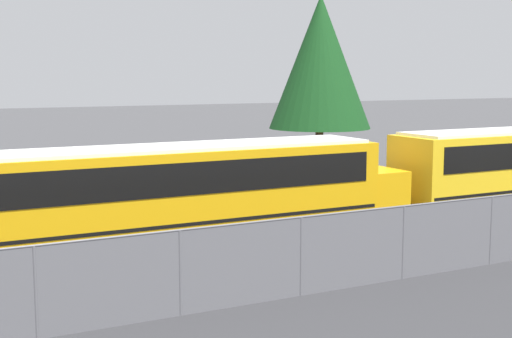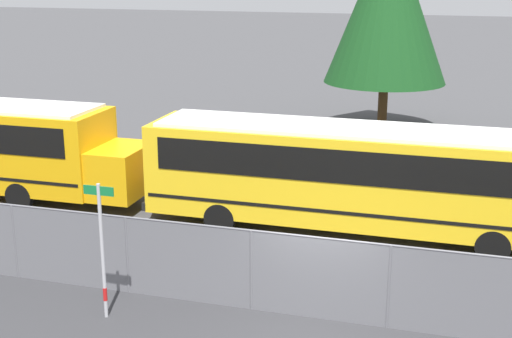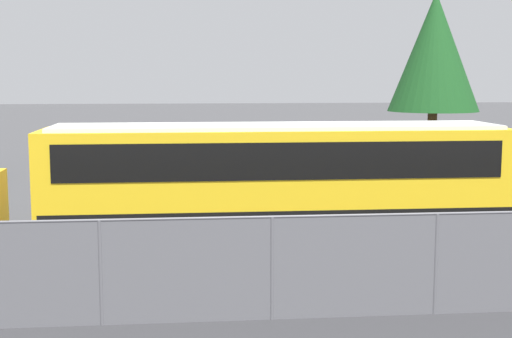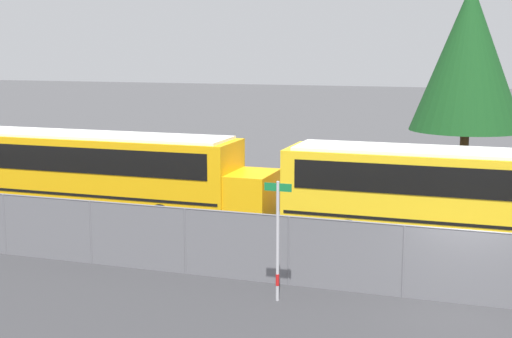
{
  "view_description": "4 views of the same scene",
  "coord_description": "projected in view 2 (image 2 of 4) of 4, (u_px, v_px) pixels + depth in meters",
  "views": [
    {
      "loc": [
        -22.09,
        -13.96,
        5.2
      ],
      "look_at": [
        -11.95,
        5.52,
        2.27
      ],
      "focal_mm": 50.0,
      "sensor_mm": 36.0,
      "label": 1
    },
    {
      "loc": [
        2.71,
        -13.95,
        7.5
      ],
      "look_at": [
        -3.0,
        5.41,
        1.68
      ],
      "focal_mm": 50.0,
      "sensor_mm": 36.0,
      "label": 2
    },
    {
      "loc": [
        12.13,
        -12.35,
        4.4
      ],
      "look_at": [
        13.98,
        6.52,
        1.89
      ],
      "focal_mm": 50.0,
      "sensor_mm": 36.0,
      "label": 3
    },
    {
      "loc": [
        0.49,
        -17.73,
        6.32
      ],
      "look_at": [
        -7.23,
        5.21,
        2.19
      ],
      "focal_mm": 50.0,
      "sensor_mm": 36.0,
      "label": 4
    }
  ],
  "objects": [
    {
      "name": "ground_plane",
      "position": [
        317.0,
        318.0,
        15.67
      ],
      "size": [
        200.0,
        200.0,
        0.0
      ],
      "primitive_type": "plane",
      "color": "#424244"
    },
    {
      "name": "fence",
      "position": [
        318.0,
        277.0,
        15.4
      ],
      "size": [
        112.14,
        0.07,
        1.92
      ],
      "color": "#9EA0A5",
      "rests_on": "ground_plane"
    },
    {
      "name": "school_bus_3",
      "position": [
        368.0,
        173.0,
        20.04
      ],
      "size": [
        13.63,
        2.51,
        3.13
      ],
      "color": "yellow",
      "rests_on": "ground_plane"
    },
    {
      "name": "street_sign",
      "position": [
        102.0,
        248.0,
        15.28
      ],
      "size": [
        0.7,
        0.09,
        3.08
      ],
      "color": "#B7B7BC",
      "rests_on": "ground_plane"
    },
    {
      "name": "tree_2",
      "position": [
        388.0,
        2.0,
        31.98
      ],
      "size": [
        5.57,
        5.57,
        9.48
      ],
      "color": "#51381E",
      "rests_on": "ground_plane"
    }
  ]
}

